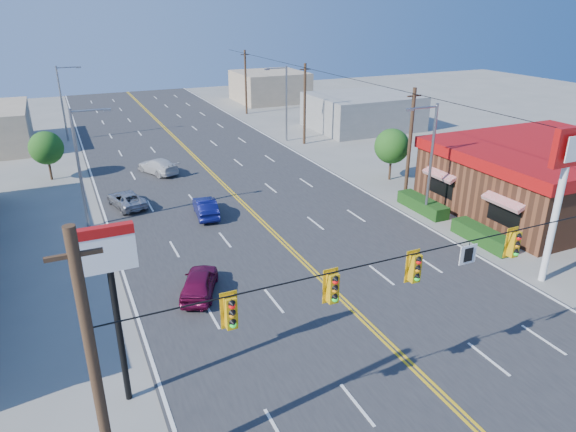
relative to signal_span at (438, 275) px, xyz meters
name	(u,v)px	position (x,y,z in m)	size (l,w,h in m)	color
ground	(426,382)	(0.12, 0.00, -4.89)	(160.00, 160.00, 0.00)	gray
road	(251,211)	(0.12, 20.00, -4.86)	(20.00, 120.00, 0.06)	#2D2D30
signal_span	(438,275)	(0.00, 0.00, 0.00)	(24.32, 0.34, 9.00)	#47301E
kfc	(544,176)	(20.02, 12.00, -2.51)	(16.30, 12.40, 4.70)	brown
kfc_pylon	(564,175)	(11.12, 4.00, 1.16)	(2.20, 0.36, 8.50)	white
pizza_hut_sign	(111,280)	(-10.88, 4.00, 0.30)	(1.90, 0.30, 6.85)	black
streetlight_se	(429,155)	(10.91, 14.00, -0.37)	(2.55, 0.25, 8.00)	gray
streetlight_ne	(285,100)	(10.91, 38.00, -0.37)	(2.55, 0.25, 8.00)	gray
streetlight_sw	(82,162)	(-10.67, 22.00, -0.37)	(2.55, 0.25, 8.00)	gray
streetlight_nw	(63,99)	(-10.67, 48.00, -0.37)	(2.55, 0.25, 8.00)	gray
utility_pole_near	(410,144)	(12.32, 18.00, -0.69)	(0.28, 0.28, 8.40)	#47301E
utility_pole_mid	(305,105)	(12.32, 36.00, -0.69)	(0.28, 0.28, 8.40)	#47301E
utility_pole_far	(246,82)	(12.32, 54.00, -0.69)	(0.28, 0.28, 8.40)	#47301E
tree_kfc_rear	(392,146)	(13.62, 22.00, -1.95)	(2.94, 2.94, 4.41)	#47301E
tree_west	(46,148)	(-12.88, 34.00, -2.09)	(2.80, 2.80, 4.20)	#47301E
bld_east_mid	(363,111)	(22.12, 40.00, -2.89)	(12.00, 10.00, 4.00)	gray
bld_east_far	(270,86)	(19.12, 62.00, -2.69)	(10.00, 10.00, 4.40)	tan
car_magenta	(199,283)	(-6.36, 10.24, -4.21)	(1.59, 3.96, 1.35)	maroon
car_blue	(206,208)	(-3.10, 20.43, -4.23)	(1.38, 3.97, 1.31)	#0E1254
car_white	(158,167)	(-4.20, 31.85, -4.23)	(1.84, 4.53, 1.31)	silver
car_silver	(127,200)	(-7.93, 24.60, -4.30)	(1.93, 4.19, 1.17)	#A6A6AB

